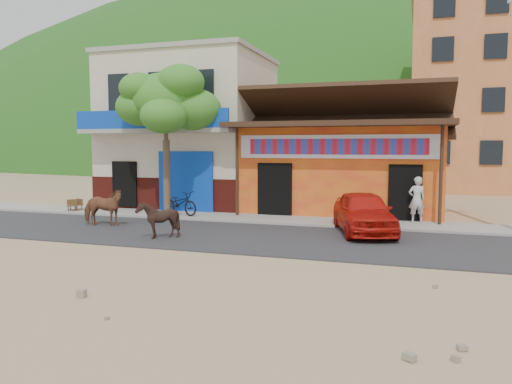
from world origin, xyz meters
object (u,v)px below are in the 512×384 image
pedestrian (417,199)px  cafe_chair_left (76,200)px  cow_tan (103,207)px  cow_dark (158,219)px  red_car (364,212)px  cafe_chair_right (72,200)px  scooter (180,203)px  tree (166,140)px

pedestrian → cafe_chair_left: size_ratio=1.87×
cow_tan → cow_dark: size_ratio=1.32×
red_car → cafe_chair_right: bearing=156.8°
cow_tan → scooter: 3.27m
tree → cow_tan: 3.92m
cow_tan → cafe_chair_left: bearing=40.1°
pedestrian → cafe_chair_left: bearing=-14.6°
cow_dark → cafe_chair_right: 7.74m
pedestrian → scooter: bearing=-12.3°
cow_tan → cow_dark: cow_tan is taller
cow_tan → pedestrian: pedestrian is taller
cow_dark → scooter: size_ratio=0.64×
cafe_chair_right → scooter: bearing=-37.3°
cow_tan → pedestrian: (10.62, 3.82, 0.25)m
tree → cafe_chair_right: 5.10m
cafe_chair_left → cafe_chair_right: bearing=-73.2°
cafe_chair_left → cow_dark: bearing=-17.7°
cafe_chair_right → cow_dark: bearing=-72.6°
cafe_chair_right → red_car: bearing=-45.5°
cow_dark → cafe_chair_right: cow_dark is taller
cow_tan → cafe_chair_right: size_ratio=1.78×
cow_dark → cafe_chair_right: size_ratio=1.34×
cow_dark → cafe_chair_left: 7.88m
cafe_chair_left → tree: bearing=17.1°
cow_tan → cafe_chair_right: (-3.40, 2.65, -0.14)m
cafe_chair_right → pedestrian: bearing=-34.8°
tree → cow_tan: size_ratio=3.84×
red_car → tree: bearing=151.7°
pedestrian → cafe_chair_left: (-14.02, -0.92, -0.39)m
cow_dark → red_car: 6.59m
pedestrian → tree: bearing=-13.1°
scooter → cafe_chair_left: size_ratio=2.07×
tree → red_car: tree is taller
tree → cow_tan: tree is taller
cow_tan → red_car: 9.09m
red_car → cow_tan: bearing=171.4°
pedestrian → cafe_chair_right: size_ratio=1.89×
scooter → tree: bearing=102.9°
red_car → scooter: red_car is taller
red_car → pedestrian: 2.95m
pedestrian → cow_dark: bearing=17.2°
red_car → cafe_chair_left: (-12.38, 1.52, -0.16)m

